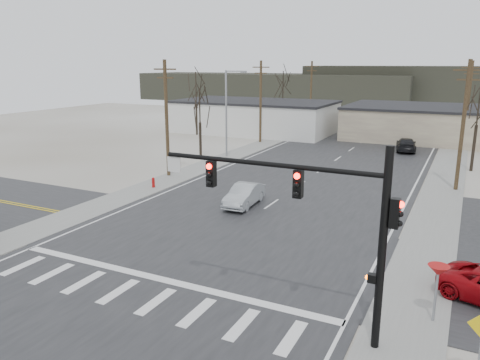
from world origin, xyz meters
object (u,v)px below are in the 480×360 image
at_px(car_far_a, 406,145).
at_px(car_far_b, 392,119).
at_px(sedan_crossing, 244,195).
at_px(traffic_signal_mast, 327,213).
at_px(fire_hydrant, 153,182).

xyz_separation_m(car_far_a, car_far_b, (-5.55, 26.04, -0.07)).
bearing_deg(car_far_b, sedan_crossing, -83.76).
relative_size(traffic_signal_mast, fire_hydrant, 10.29).
bearing_deg(traffic_signal_mast, car_far_b, 96.66).
distance_m(traffic_signal_mast, car_far_a, 40.01).
height_order(traffic_signal_mast, car_far_a, traffic_signal_mast).
height_order(fire_hydrant, car_far_b, car_far_b).
xyz_separation_m(traffic_signal_mast, fire_hydrant, (-18.09, 14.20, -4.22)).
distance_m(traffic_signal_mast, fire_hydrant, 23.39).
relative_size(traffic_signal_mast, sedan_crossing, 2.00).
relative_size(sedan_crossing, car_far_b, 1.14).
distance_m(traffic_signal_mast, car_far_b, 66.37).
relative_size(traffic_signal_mast, car_far_a, 1.76).
bearing_deg(car_far_b, fire_hydrant, -93.19).
height_order(fire_hydrant, sedan_crossing, sedan_crossing).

